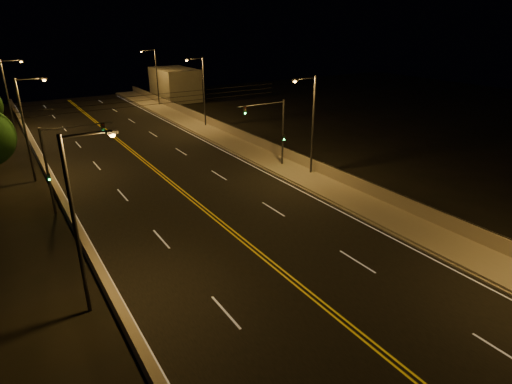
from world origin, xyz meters
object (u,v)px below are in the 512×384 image
streetlight_2 (202,88)px  streetlight_3 (155,74)px  streetlight_1 (311,120)px  traffic_signal_right (275,127)px  streetlight_4 (80,215)px  streetlight_5 (27,123)px  streetlight_6 (10,92)px  traffic_signal_left (60,160)px

streetlight_2 → streetlight_3: (0.00, 17.62, 0.00)m
streetlight_1 → streetlight_3: bearing=90.0°
traffic_signal_right → streetlight_3: bearing=87.7°
streetlight_4 → streetlight_5: 21.68m
streetlight_6 → traffic_signal_right: (19.97, -28.04, -1.13)m
streetlight_2 → traffic_signal_left: streetlight_2 is taller
streetlight_3 → streetlight_4: 54.11m
streetlight_6 → streetlight_5: bearing=-90.0°
streetlight_1 → streetlight_4: (-21.44, -9.73, 0.00)m
streetlight_4 → streetlight_5: (0.00, 21.68, 0.00)m
streetlight_3 → streetlight_5: bearing=-127.4°
streetlight_2 → streetlight_3: bearing=90.0°
streetlight_5 → streetlight_6: size_ratio=1.00×
streetlight_2 → traffic_signal_left: (-20.37, -18.87, -1.13)m
streetlight_3 → streetlight_4: (-21.44, -49.68, 0.00)m
traffic_signal_left → traffic_signal_right: bearing=0.0°
streetlight_1 → streetlight_6: same height
streetlight_4 → traffic_signal_left: size_ratio=1.38×
streetlight_2 → traffic_signal_left: size_ratio=1.38×
streetlight_1 → streetlight_4: 23.55m
streetlight_2 → streetlight_4: (-21.44, -32.07, 0.00)m
streetlight_3 → traffic_signal_right: streetlight_3 is taller
streetlight_5 → traffic_signal_left: bearing=-82.8°
streetlight_1 → streetlight_6: (-21.44, 31.51, 0.00)m
streetlight_3 → streetlight_4: size_ratio=1.00×
streetlight_3 → streetlight_4: bearing=-113.3°
streetlight_2 → streetlight_6: 23.32m
streetlight_6 → traffic_signal_left: (1.07, -28.04, -1.13)m
streetlight_1 → streetlight_2: same height
streetlight_4 → traffic_signal_right: (19.97, 13.20, -1.13)m
streetlight_4 → traffic_signal_right: streetlight_4 is taller
streetlight_3 → streetlight_6: bearing=-158.5°
streetlight_1 → traffic_signal_right: bearing=113.0°
streetlight_4 → streetlight_5: same height
streetlight_2 → streetlight_5: (-21.44, -10.38, 0.00)m
streetlight_2 → traffic_signal_right: size_ratio=1.38×
streetlight_4 → streetlight_5: size_ratio=1.00×
streetlight_6 → streetlight_3: bearing=21.5°
streetlight_1 → streetlight_4: bearing=-155.6°
streetlight_2 → traffic_signal_right: 18.96m
streetlight_5 → traffic_signal_left: streetlight_5 is taller
streetlight_6 → traffic_signal_right: 34.44m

